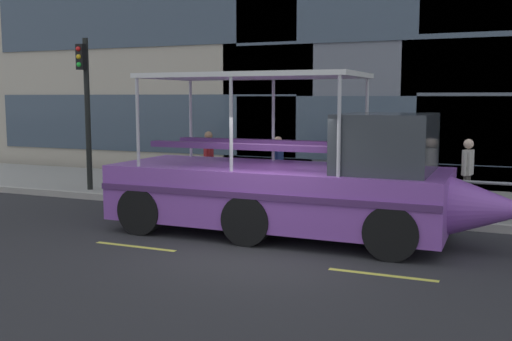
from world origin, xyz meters
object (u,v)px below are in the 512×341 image
(pedestrian_near_stern, at_px, (209,155))
(pedestrian_mid_right, at_px, (278,162))
(duck_tour_boat, at_px, (300,184))
(traffic_light_pole, at_px, (86,99))
(pedestrian_near_bow, at_px, (468,167))
(pedestrian_mid_left, at_px, (338,166))

(pedestrian_near_stern, bearing_deg, pedestrian_mid_right, -17.93)
(pedestrian_mid_right, bearing_deg, duck_tour_boat, -61.51)
(traffic_light_pole, distance_m, pedestrian_mid_right, 6.01)
(pedestrian_near_stern, bearing_deg, traffic_light_pole, -157.22)
(pedestrian_mid_right, bearing_deg, pedestrian_near_stern, 162.07)
(pedestrian_near_bow, xyz_separation_m, pedestrian_mid_right, (-4.73, -0.39, -0.02))
(duck_tour_boat, xyz_separation_m, pedestrian_near_bow, (3.08, 3.43, 0.12))
(pedestrian_mid_right, height_order, pedestrian_near_stern, pedestrian_near_stern)
(duck_tour_boat, bearing_deg, pedestrian_near_stern, 137.03)
(traffic_light_pole, height_order, duck_tour_boat, traffic_light_pole)
(traffic_light_pole, xyz_separation_m, pedestrian_mid_right, (5.75, 0.58, -1.64))
(duck_tour_boat, bearing_deg, pedestrian_near_bow, 48.14)
(duck_tour_boat, xyz_separation_m, pedestrian_near_stern, (-4.13, 3.85, 0.12))
(pedestrian_mid_right, bearing_deg, pedestrian_near_bow, 4.68)
(pedestrian_mid_right, relative_size, pedestrian_near_stern, 0.98)
(pedestrian_near_bow, height_order, pedestrian_mid_left, pedestrian_near_bow)
(traffic_light_pole, xyz_separation_m, duck_tour_boat, (7.41, -2.47, -1.74))
(duck_tour_boat, bearing_deg, pedestrian_mid_left, 90.82)
(pedestrian_mid_right, xyz_separation_m, pedestrian_near_stern, (-2.48, 0.80, 0.02))
(pedestrian_near_bow, bearing_deg, traffic_light_pole, -174.75)
(pedestrian_near_bow, xyz_separation_m, pedestrian_mid_left, (-3.12, -0.25, -0.09))
(pedestrian_near_bow, height_order, pedestrian_near_stern, pedestrian_near_stern)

